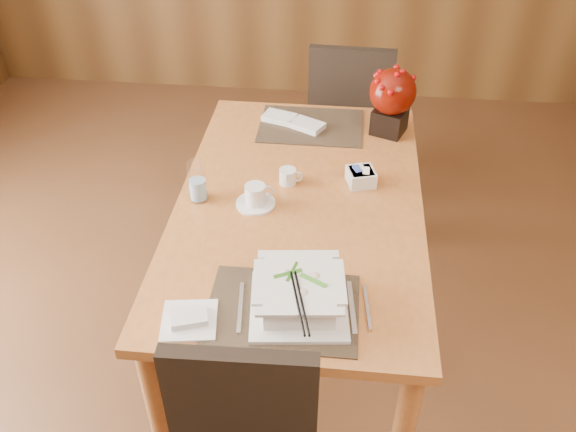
# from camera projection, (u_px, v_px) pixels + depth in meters

# --- Properties ---
(dining_table) EXTENTS (0.90, 1.50, 0.75)m
(dining_table) POSITION_uv_depth(u_px,v_px,m) (299.00, 221.00, 2.30)
(dining_table) COLOR #B56A32
(dining_table) RESTS_ON ground
(placemat_near) EXTENTS (0.45, 0.33, 0.01)m
(placemat_near) POSITION_uv_depth(u_px,v_px,m) (283.00, 309.00, 1.81)
(placemat_near) COLOR black
(placemat_near) RESTS_ON dining_table
(placemat_far) EXTENTS (0.45, 0.33, 0.01)m
(placemat_far) POSITION_uv_depth(u_px,v_px,m) (311.00, 126.00, 2.67)
(placemat_far) COLOR black
(placemat_far) RESTS_ON dining_table
(soup_setting) EXTENTS (0.32, 0.32, 0.12)m
(soup_setting) POSITION_uv_depth(u_px,v_px,m) (299.00, 295.00, 1.78)
(soup_setting) COLOR silver
(soup_setting) RESTS_ON dining_table
(coffee_cup) EXTENTS (0.14, 0.14, 0.08)m
(coffee_cup) POSITION_uv_depth(u_px,v_px,m) (255.00, 197.00, 2.20)
(coffee_cup) COLOR silver
(coffee_cup) RESTS_ON dining_table
(water_glass) EXTENTS (0.07, 0.07, 0.16)m
(water_glass) POSITION_uv_depth(u_px,v_px,m) (197.00, 182.00, 2.20)
(water_glass) COLOR white
(water_glass) RESTS_ON dining_table
(creamer_jug) EXTENTS (0.09, 0.09, 0.06)m
(creamer_jug) POSITION_uv_depth(u_px,v_px,m) (288.00, 176.00, 2.31)
(creamer_jug) COLOR silver
(creamer_jug) RESTS_ON dining_table
(sugar_caddy) EXTENTS (0.12, 0.12, 0.06)m
(sugar_caddy) POSITION_uv_depth(u_px,v_px,m) (361.00, 177.00, 2.31)
(sugar_caddy) COLOR silver
(sugar_caddy) RESTS_ON dining_table
(berry_decor) EXTENTS (0.20, 0.20, 0.29)m
(berry_decor) POSITION_uv_depth(u_px,v_px,m) (392.00, 98.00, 2.54)
(berry_decor) COLOR black
(berry_decor) RESTS_ON dining_table
(napkins_far) EXTENTS (0.30, 0.21, 0.03)m
(napkins_far) POSITION_uv_depth(u_px,v_px,m) (295.00, 122.00, 2.67)
(napkins_far) COLOR silver
(napkins_far) RESTS_ON dining_table
(bread_plate) EXTENTS (0.18, 0.18, 0.01)m
(bread_plate) POSITION_uv_depth(u_px,v_px,m) (189.00, 321.00, 1.77)
(bread_plate) COLOR silver
(bread_plate) RESTS_ON dining_table
(far_chair) EXTENTS (0.45, 0.46, 0.94)m
(far_chair) POSITION_uv_depth(u_px,v_px,m) (349.00, 114.00, 3.22)
(far_chair) COLOR black
(far_chair) RESTS_ON ground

